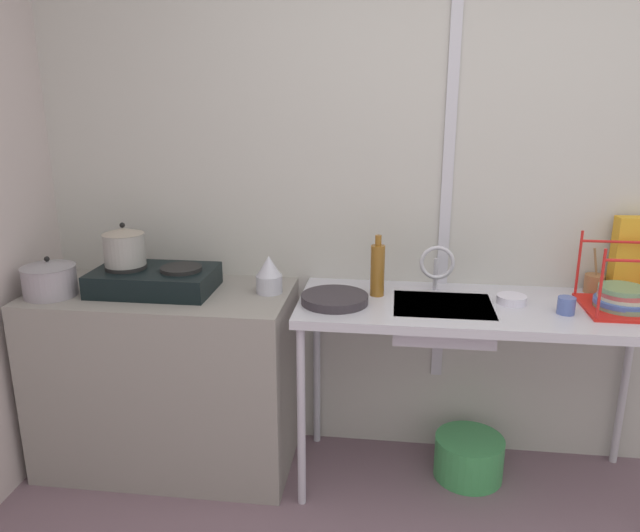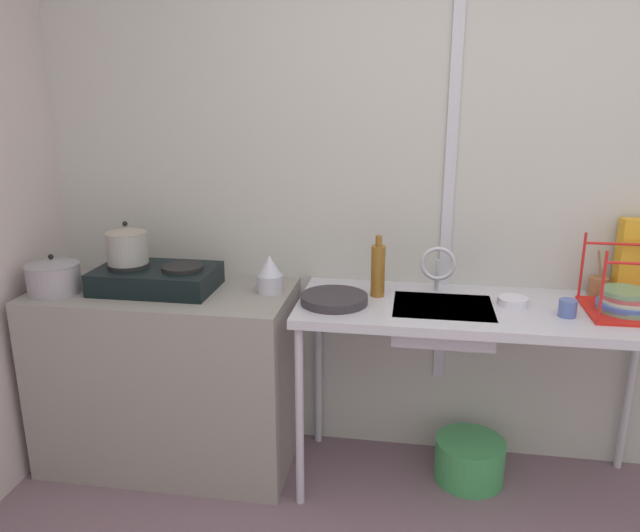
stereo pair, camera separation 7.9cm
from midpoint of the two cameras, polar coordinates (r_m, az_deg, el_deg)
name	(u,v)px [view 2 (the right image)]	position (r m, az deg, el deg)	size (l,w,h in m)	color
wall_back	(488,187)	(2.93, 16.16, 7.08)	(5.00, 0.10, 2.67)	beige
wall_metal_strip	(451,159)	(2.84, 12.93, 9.76)	(0.05, 0.01, 2.14)	silver
counter_concrete	(169,376)	(3.06, -13.19, -9.98)	(1.19, 0.58, 0.88)	gray
counter_sink	(478,321)	(2.73, 15.41, -4.97)	(1.56, 0.58, 0.88)	silver
stove	(156,278)	(2.89, -14.29, -1.09)	(0.54, 0.34, 0.12)	black
pot_on_left_burner	(127,245)	(2.91, -16.87, 1.91)	(0.19, 0.19, 0.20)	#969590
pot_beside_stove	(53,276)	(2.99, -22.98, -0.88)	(0.24, 0.24, 0.18)	#98919B
percolator	(270,274)	(2.76, -3.91, -0.79)	(0.12, 0.12, 0.17)	silver
sink_basin	(442,320)	(2.69, 12.19, -4.98)	(0.42, 0.34, 0.13)	silver
faucet	(438,265)	(2.76, 11.78, 0.08)	(0.16, 0.09, 0.23)	silver
frying_pan	(334,299)	(2.64, 2.19, -3.11)	(0.29, 0.29, 0.04)	#312B31
dish_rack	(626,302)	(2.83, 27.41, -3.01)	(0.31, 0.33, 0.30)	red
cup_by_rack	(568,308)	(2.69, 22.93, -3.65)	(0.07, 0.07, 0.07)	#5165AE
small_bowl_on_drainboard	(513,301)	(2.75, 18.36, -3.17)	(0.13, 0.13, 0.04)	white
bottle_by_sink	(378,270)	(2.71, 6.27, -0.38)	(0.06, 0.06, 0.28)	brown
cereal_box	(637,259)	(3.03, 28.18, 0.61)	(0.17, 0.08, 0.35)	gold
utensil_jar	(598,286)	(3.01, 25.25, -1.70)	(0.09, 0.09, 0.21)	#9E6A41
bucket_on_floor	(469,460)	(3.08, 14.54, -17.14)	(0.32, 0.32, 0.20)	#419F57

